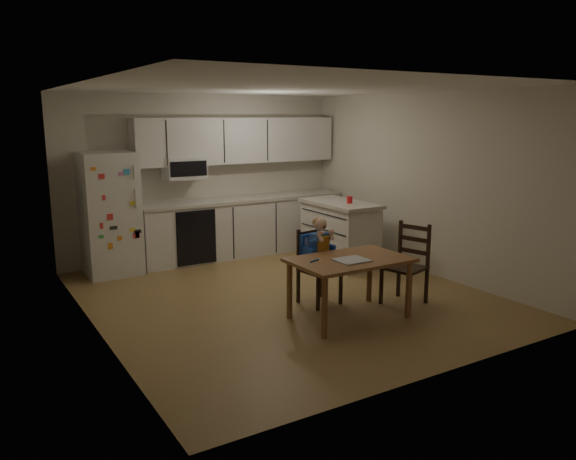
# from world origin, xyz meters

# --- Properties ---
(room) EXTENTS (4.52, 5.01, 2.51)m
(room) POSITION_xyz_m (0.00, 0.48, 1.25)
(room) COLOR olive
(room) RESTS_ON ground
(refrigerator) EXTENTS (0.72, 0.70, 1.70)m
(refrigerator) POSITION_xyz_m (-1.55, 2.15, 0.85)
(refrigerator) COLOR silver
(refrigerator) RESTS_ON ground
(kitchen_run) EXTENTS (3.37, 0.62, 2.15)m
(kitchen_run) POSITION_xyz_m (0.50, 2.24, 0.88)
(kitchen_run) COLOR silver
(kitchen_run) RESTS_ON ground
(kitchen_island) EXTENTS (0.67, 1.27, 0.94)m
(kitchen_island) POSITION_xyz_m (1.48, 0.91, 0.47)
(kitchen_island) COLOR silver
(kitchen_island) RESTS_ON ground
(red_cup) EXTENTS (0.08, 0.08, 0.10)m
(red_cup) POSITION_xyz_m (1.52, 0.73, 0.99)
(red_cup) COLOR red
(red_cup) RESTS_ON kitchen_island
(dining_table) EXTENTS (1.26, 0.81, 0.68)m
(dining_table) POSITION_xyz_m (0.20, -1.00, 0.58)
(dining_table) COLOR brown
(dining_table) RESTS_ON ground
(napkin) EXTENTS (0.34, 0.29, 0.01)m
(napkin) POSITION_xyz_m (0.15, -1.09, 0.68)
(napkin) COLOR #A4A4A8
(napkin) RESTS_ON dining_table
(toddler_spoon) EXTENTS (0.12, 0.06, 0.02)m
(toddler_spoon) POSITION_xyz_m (-0.21, -0.91, 0.68)
(toddler_spoon) COLOR #1B46AD
(toddler_spoon) RESTS_ON dining_table
(chair_booster) EXTENTS (0.44, 0.44, 1.04)m
(chair_booster) POSITION_xyz_m (0.19, -0.39, 0.63)
(chair_booster) COLOR black
(chair_booster) RESTS_ON ground
(chair_side) EXTENTS (0.52, 0.52, 0.95)m
(chair_side) POSITION_xyz_m (1.14, -0.92, 0.54)
(chair_side) COLOR black
(chair_side) RESTS_ON ground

